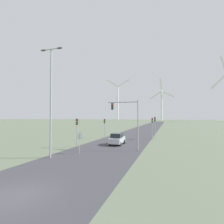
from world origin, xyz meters
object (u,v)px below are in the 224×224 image
object	(u,v)px
stop_sign_near	(79,139)
wind_turbine_left	(162,102)
streetlamp	(51,91)
traffic_light_post_near_right	(152,124)
traffic_light_post_mid_left	(105,124)
traffic_light_post_mid_right	(155,123)
traffic_light_mast_overhead	(128,115)
car_approaching	(117,139)
wind_turbine_far_left	(118,99)
traffic_light_post_near_left	(77,126)

from	to	relation	value
stop_sign_near	wind_turbine_left	xyz separation A→B (m)	(2.08, 224.79, 22.81)
streetlamp	traffic_light_post_near_right	xyz separation A→B (m)	(9.20, 19.30, -4.17)
traffic_light_post_mid_left	traffic_light_post_mid_right	xyz separation A→B (m)	(10.40, 0.97, 0.30)
traffic_light_post_mid_left	traffic_light_post_mid_right	bearing A→B (deg)	5.32
traffic_light_mast_overhead	traffic_light_post_mid_left	bearing A→B (deg)	122.78
traffic_light_post_mid_left	wind_turbine_left	size ratio (longest dim) A/B	0.07
car_approaching	wind_turbine_far_left	size ratio (longest dim) A/B	0.06
traffic_light_post_mid_left	wind_turbine_far_left	distance (m)	233.35
wind_turbine_left	traffic_light_mast_overhead	bearing A→B (deg)	-89.20
streetlamp	traffic_light_post_mid_right	size ratio (longest dim) A/B	2.70
streetlamp	traffic_light_post_near_left	distance (m)	7.74
stop_sign_near	wind_turbine_left	size ratio (longest dim) A/B	0.04
stop_sign_near	traffic_light_post_mid_right	distance (m)	18.68
stop_sign_near	wind_turbine_far_left	distance (m)	249.48
traffic_light_post_mid_left	car_approaching	bearing A→B (deg)	-57.32
traffic_light_post_mid_left	traffic_light_mast_overhead	xyz separation A→B (m)	(7.80, -12.12, 1.76)
stop_sign_near	traffic_light_post_near_left	bearing A→B (deg)	123.25
streetlamp	traffic_light_post_mid_left	bearing A→B (deg)	92.21
streetlamp	traffic_light_post_near_right	world-z (taller)	streetlamp
traffic_light_post_near_left	car_approaching	world-z (taller)	traffic_light_post_near_left
traffic_light_post_near_left	traffic_light_post_mid_left	world-z (taller)	traffic_light_post_near_left
traffic_light_mast_overhead	wind_turbine_far_left	distance (m)	246.83
streetlamp	traffic_light_post_near_right	distance (m)	21.78
stop_sign_near	car_approaching	xyz separation A→B (m)	(2.43, 8.04, -0.87)
streetlamp	traffic_light_post_mid_left	distance (m)	19.41
wind_turbine_far_left	wind_turbine_left	xyz separation A→B (m)	(65.54, -14.62, -7.07)
stop_sign_near	traffic_light_post_near_right	distance (m)	17.96
traffic_light_mast_overhead	car_approaching	size ratio (longest dim) A/B	1.61
wind_turbine_far_left	car_approaching	bearing A→B (deg)	-74.10
traffic_light_post_mid_right	traffic_light_mast_overhead	distance (m)	13.42
car_approaching	wind_turbine_left	xyz separation A→B (m)	(-0.35, 216.75, 23.68)
traffic_light_mast_overhead	wind_turbine_far_left	world-z (taller)	wind_turbine_far_left
traffic_light_post_near_left	stop_sign_near	bearing A→B (deg)	-56.75
traffic_light_post_mid_left	wind_turbine_far_left	bearing A→B (deg)	105.22
traffic_light_post_near_left	wind_turbine_left	xyz separation A→B (m)	(4.39, 221.26, 21.53)
car_approaching	wind_turbine_left	distance (m)	218.04
traffic_light_post_mid_right	wind_turbine_left	bearing A→B (deg)	91.56
traffic_light_post_near_right	wind_turbine_far_left	world-z (taller)	wind_turbine_far_left
traffic_light_post_near_right	traffic_light_mast_overhead	xyz separation A→B (m)	(-2.13, -12.52, 1.57)
traffic_light_post_mid_right	streetlamp	bearing A→B (deg)	-115.96
streetlamp	stop_sign_near	world-z (taller)	streetlamp
streetlamp	wind_turbine_far_left	world-z (taller)	wind_turbine_far_left
traffic_light_post_near_left	wind_turbine_far_left	xyz separation A→B (m)	(-61.15, 235.88, 28.60)
wind_turbine_far_left	streetlamp	bearing A→B (deg)	-75.75
wind_turbine_far_left	wind_turbine_left	world-z (taller)	wind_turbine_far_left
traffic_light_post_near_left	traffic_light_post_mid_right	distance (m)	16.76
stop_sign_near	traffic_light_post_mid_left	distance (m)	16.22
car_approaching	wind_turbine_far_left	world-z (taller)	wind_turbine_far_left
streetlamp	wind_turbine_far_left	xyz separation A→B (m)	(-61.54, 242.35, 24.36)
traffic_light_post_near_left	traffic_light_post_near_right	world-z (taller)	traffic_light_post_near_right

